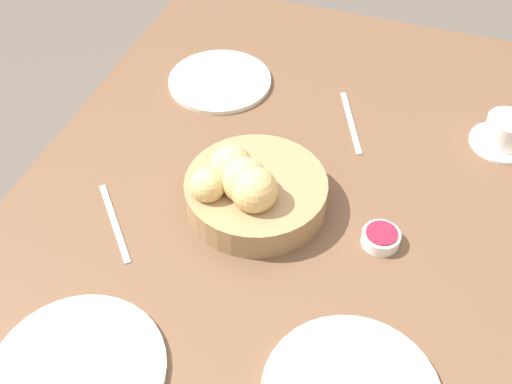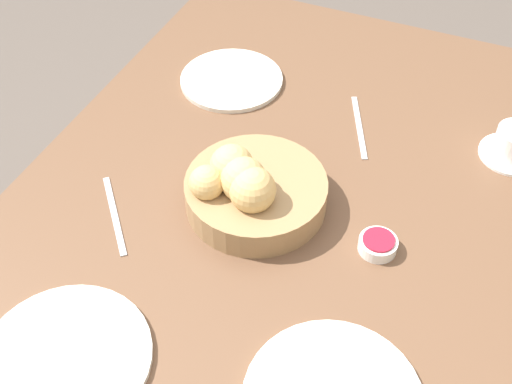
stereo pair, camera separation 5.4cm
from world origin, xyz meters
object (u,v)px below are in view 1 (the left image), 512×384
at_px(plate_near_left, 220,81).
at_px(plate_near_right, 78,371).
at_px(bread_basket, 250,189).
at_px(fork_silver, 351,122).
at_px(jam_bowl_berry, 381,238).
at_px(coffee_cup, 504,133).
at_px(knife_silver, 114,222).

relative_size(plate_near_left, plate_near_right, 0.88).
bearing_deg(bread_basket, plate_near_left, -150.12).
xyz_separation_m(plate_near_left, fork_silver, (0.04, 0.30, -0.00)).
relative_size(plate_near_right, fork_silver, 1.41).
relative_size(jam_bowl_berry, fork_silver, 0.36).
distance_m(bread_basket, jam_bowl_berry, 0.24).
relative_size(plate_near_right, coffee_cup, 2.09).
relative_size(bread_basket, jam_bowl_berry, 3.85).
xyz_separation_m(bread_basket, plate_near_right, (0.38, -0.12, -0.04)).
height_order(plate_near_right, jam_bowl_berry, jam_bowl_berry).
distance_m(plate_near_left, fork_silver, 0.30).
distance_m(jam_bowl_berry, fork_silver, 0.31).
bearing_deg(coffee_cup, fork_silver, -83.32).
height_order(coffee_cup, knife_silver, coffee_cup).
height_order(bread_basket, knife_silver, bread_basket).
distance_m(jam_bowl_berry, knife_silver, 0.46).
distance_m(fork_silver, knife_silver, 0.51).
xyz_separation_m(coffee_cup, knife_silver, (0.43, -0.61, -0.03)).
bearing_deg(plate_near_right, jam_bowl_berry, 136.48).
bearing_deg(knife_silver, plate_near_right, 17.51).
relative_size(plate_near_right, jam_bowl_berry, 3.91).
height_order(bread_basket, fork_silver, bread_basket).
bearing_deg(knife_silver, bread_basket, 118.49).
bearing_deg(fork_silver, plate_near_left, -97.13).
relative_size(bread_basket, plate_near_right, 0.98).
bearing_deg(bread_basket, coffee_cup, 127.96).
bearing_deg(knife_silver, jam_bowl_berry, 103.64).
height_order(fork_silver, knife_silver, same).
bearing_deg(plate_near_left, knife_silver, -3.46).
xyz_separation_m(plate_near_left, jam_bowl_berry, (0.33, 0.42, 0.01)).
relative_size(coffee_cup, jam_bowl_berry, 1.87).
height_order(plate_near_right, coffee_cup, coffee_cup).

